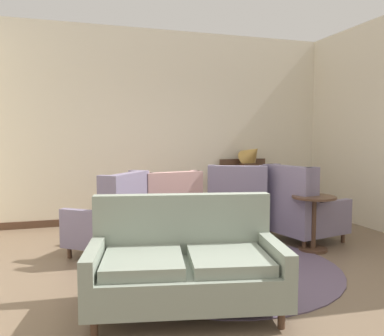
% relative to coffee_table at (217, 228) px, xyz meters
% --- Properties ---
extents(ground, '(8.81, 8.81, 0.00)m').
position_rel_coffee_table_xyz_m(ground, '(0.01, -0.54, -0.42)').
color(ground, brown).
extents(wall_back, '(6.29, 0.08, 3.39)m').
position_rel_coffee_table_xyz_m(wall_back, '(0.01, 2.60, 1.27)').
color(wall_back, beige).
rests_on(wall_back, ground).
extents(baseboard_back, '(6.13, 0.03, 0.12)m').
position_rel_coffee_table_xyz_m(baseboard_back, '(0.01, 2.55, -0.36)').
color(baseboard_back, '#4C3323').
rests_on(baseboard_back, ground).
extents(area_rug, '(2.62, 2.62, 0.01)m').
position_rel_coffee_table_xyz_m(area_rug, '(0.01, -0.24, -0.42)').
color(area_rug, '#5B4C60').
rests_on(area_rug, ground).
extents(coffee_table, '(0.95, 0.95, 0.50)m').
position_rel_coffee_table_xyz_m(coffee_table, '(0.00, 0.00, 0.00)').
color(coffee_table, '#4C3323').
rests_on(coffee_table, ground).
extents(porcelain_vase, '(0.15, 0.15, 0.33)m').
position_rel_coffee_table_xyz_m(porcelain_vase, '(-0.06, -0.03, 0.22)').
color(porcelain_vase, brown).
rests_on(porcelain_vase, coffee_table).
extents(settee, '(1.79, 1.20, 0.97)m').
position_rel_coffee_table_xyz_m(settee, '(-0.72, -1.13, -0.03)').
color(settee, gray).
rests_on(settee, ground).
extents(armchair_foreground_right, '(0.95, 0.97, 1.02)m').
position_rel_coffee_table_xyz_m(armchair_foreground_right, '(-0.32, 1.19, 0.00)').
color(armchair_foreground_right, tan).
rests_on(armchair_foreground_right, ground).
extents(armchair_back_corner, '(1.16, 1.16, 1.06)m').
position_rel_coffee_table_xyz_m(armchair_back_corner, '(-1.15, 0.71, 0.02)').
color(armchair_back_corner, slate).
rests_on(armchair_back_corner, ground).
extents(armchair_near_sideboard, '(1.08, 1.03, 1.11)m').
position_rel_coffee_table_xyz_m(armchair_near_sideboard, '(1.49, 0.53, 0.02)').
color(armchair_near_sideboard, slate).
rests_on(armchair_near_sideboard, ground).
extents(armchair_far_left, '(1.10, 1.11, 1.09)m').
position_rel_coffee_table_xyz_m(armchair_far_left, '(0.72, 1.04, 0.03)').
color(armchair_far_left, slate).
rests_on(armchair_far_left, ground).
extents(side_table, '(0.57, 0.57, 0.73)m').
position_rel_coffee_table_xyz_m(side_table, '(1.39, 0.07, 0.02)').
color(side_table, '#4C3323').
rests_on(side_table, ground).
extents(sideboard, '(0.93, 0.41, 1.09)m').
position_rel_coffee_table_xyz_m(sideboard, '(1.47, 2.31, 0.08)').
color(sideboard, '#4C3323').
rests_on(sideboard, ground).
extents(gramophone, '(0.51, 0.59, 0.57)m').
position_rel_coffee_table_xyz_m(gramophone, '(1.52, 2.22, 0.74)').
color(gramophone, '#4C3323').
rests_on(gramophone, sideboard).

